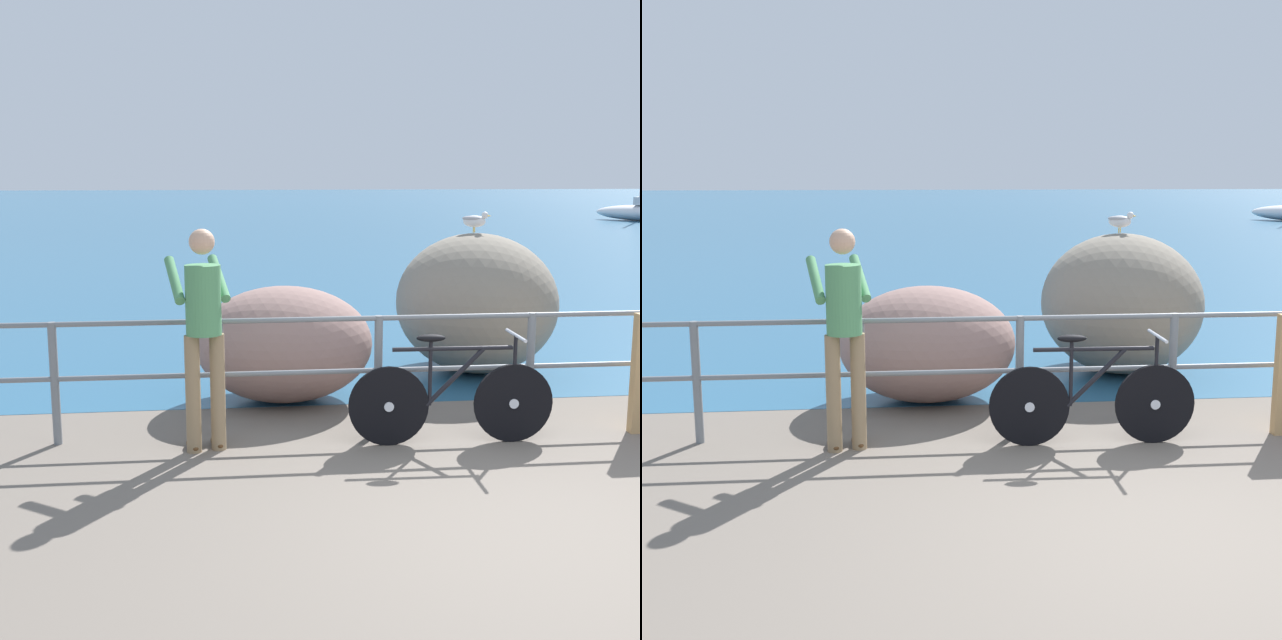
# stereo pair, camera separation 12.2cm
# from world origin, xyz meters

# --- Properties ---
(ground_plane) EXTENTS (120.00, 120.00, 0.10)m
(ground_plane) POSITION_xyz_m (0.00, 20.00, -0.05)
(ground_plane) COLOR #6B6056
(sea_surface) EXTENTS (120.00, 90.00, 0.01)m
(sea_surface) POSITION_xyz_m (0.00, 48.01, 0.00)
(sea_surface) COLOR #285B7F
(sea_surface) RESTS_ON ground_plane
(promenade_railing) EXTENTS (9.42, 0.07, 1.02)m
(promenade_railing) POSITION_xyz_m (0.00, 2.11, 0.64)
(promenade_railing) COLOR slate
(promenade_railing) RESTS_ON ground_plane
(bicycle) EXTENTS (1.70, 0.48, 0.92)m
(bicycle) POSITION_xyz_m (-0.12, 1.76, 0.39)
(bicycle) COLOR black
(bicycle) RESTS_ON ground_plane
(person_at_railing) EXTENTS (0.54, 0.67, 1.78)m
(person_at_railing) POSITION_xyz_m (-2.12, 1.83, 0.99)
(person_at_railing) COLOR #8C7251
(person_at_railing) RESTS_ON ground_plane
(breakwater_boulder_main) EXTENTS (1.76, 1.97, 1.54)m
(breakwater_boulder_main) POSITION_xyz_m (0.82, 4.22, 0.77)
(breakwater_boulder_main) COLOR gray
(breakwater_boulder_main) RESTS_ON ground
(breakwater_boulder_left) EXTENTS (1.72, 1.43, 1.12)m
(breakwater_boulder_left) POSITION_xyz_m (-1.39, 3.24, 0.56)
(breakwater_boulder_left) COLOR gray
(breakwater_boulder_left) RESTS_ON ground
(seagull) EXTENTS (0.31, 0.26, 0.23)m
(seagull) POSITION_xyz_m (0.80, 4.31, 1.68)
(seagull) COLOR gold
(seagull) RESTS_ON breakwater_boulder_main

